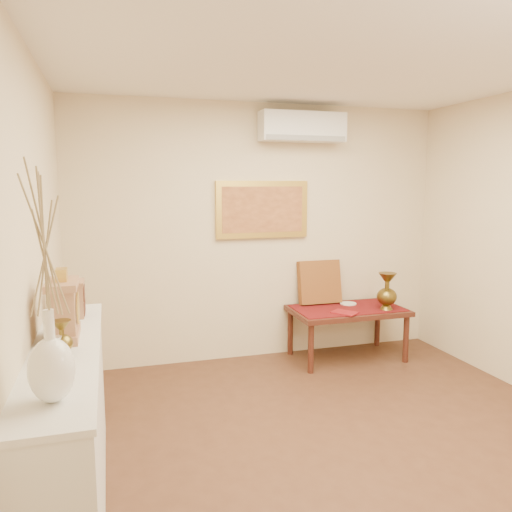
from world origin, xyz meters
name	(u,v)px	position (x,y,z in m)	size (l,w,h in m)	color
floor	(359,462)	(0.00, 0.00, 0.00)	(4.50, 4.50, 0.00)	brown
ceiling	(373,44)	(0.00, 0.00, 2.70)	(4.50, 4.50, 0.00)	white
wall_back	(261,233)	(0.00, 2.25, 1.35)	(4.00, 0.02, 2.70)	beige
wall_left	(25,283)	(-2.00, 0.00, 1.35)	(0.02, 4.50, 2.70)	beige
white_vase	(46,285)	(-1.81, -0.72, 1.47)	(0.19, 0.19, 0.98)	white
candlestick	(57,358)	(-1.82, -0.46, 1.08)	(0.09, 0.09, 0.20)	silver
brass_urn_small	(62,334)	(-1.82, -0.15, 1.10)	(0.11, 0.11, 0.25)	brown
table_cloth	(348,308)	(0.85, 1.88, 0.55)	(1.14, 0.59, 0.01)	maroon
brass_urn_tall	(387,287)	(1.21, 1.71, 0.79)	(0.21, 0.21, 0.47)	brown
plate	(348,304)	(0.93, 2.02, 0.56)	(0.18, 0.18, 0.01)	white
menu	(345,313)	(0.72, 1.68, 0.56)	(0.18, 0.25, 0.01)	maroon
cushion	(319,282)	(0.64, 2.16, 0.80)	(0.48, 0.10, 0.48)	#601E13
display_ledge	(69,432)	(-1.82, 0.00, 0.49)	(0.37, 2.02, 0.98)	silver
mantel_clock	(64,309)	(-1.83, 0.17, 1.15)	(0.17, 0.36, 0.41)	#AB7958
wooden_chest	(72,299)	(-1.82, 0.68, 1.10)	(0.16, 0.21, 0.24)	#AB7958
low_table	(347,314)	(0.85, 1.88, 0.48)	(1.20, 0.70, 0.55)	#481F15
painting	(262,209)	(0.00, 2.22, 1.60)	(1.00, 0.06, 0.60)	gold
ac_unit	(302,127)	(0.40, 2.12, 2.45)	(0.90, 0.25, 0.30)	silver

